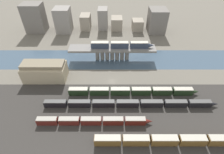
{
  "coord_description": "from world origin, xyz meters",
  "views": [
    {
      "loc": [
        -0.13,
        -76.86,
        67.86
      ],
      "look_at": [
        0.0,
        -0.64,
        3.65
      ],
      "focal_mm": 28.0,
      "sensor_mm": 36.0,
      "label": 1
    }
  ],
  "objects_px": {
    "train_on_bridge": "(121,45)",
    "train_yard_outer": "(133,91)",
    "train_yard_near": "(167,140)",
    "train_yard_mid": "(93,121)",
    "train_yard_far": "(130,104)",
    "warehouse_building": "(45,71)"
  },
  "relations": [
    {
      "from": "train_on_bridge",
      "to": "train_yard_outer",
      "type": "relative_size",
      "value": 0.59
    },
    {
      "from": "train_yard_near",
      "to": "train_yard_mid",
      "type": "xyz_separation_m",
      "value": [
        -31.0,
        9.73,
        -0.33
      ]
    },
    {
      "from": "train_yard_mid",
      "to": "train_yard_outer",
      "type": "relative_size",
      "value": 0.75
    },
    {
      "from": "train_on_bridge",
      "to": "train_yard_far",
      "type": "distance_m",
      "value": 42.77
    },
    {
      "from": "train_yard_near",
      "to": "train_yard_mid",
      "type": "distance_m",
      "value": 32.49
    },
    {
      "from": "train_on_bridge",
      "to": "train_yard_mid",
      "type": "relative_size",
      "value": 0.78
    },
    {
      "from": "train_yard_far",
      "to": "train_yard_mid",
      "type": "bearing_deg",
      "value": -149.31
    },
    {
      "from": "train_yard_far",
      "to": "warehouse_building",
      "type": "distance_m",
      "value": 52.95
    },
    {
      "from": "train_yard_mid",
      "to": "warehouse_building",
      "type": "relative_size",
      "value": 2.16
    },
    {
      "from": "train_yard_mid",
      "to": "warehouse_building",
      "type": "height_order",
      "value": "warehouse_building"
    },
    {
      "from": "train_on_bridge",
      "to": "train_yard_outer",
      "type": "bearing_deg",
      "value": -81.72
    },
    {
      "from": "train_yard_near",
      "to": "train_yard_far",
      "type": "distance_m",
      "value": 24.24
    },
    {
      "from": "warehouse_building",
      "to": "train_yard_outer",
      "type": "bearing_deg",
      "value": -14.93
    },
    {
      "from": "train_yard_mid",
      "to": "warehouse_building",
      "type": "distance_m",
      "value": 44.61
    },
    {
      "from": "train_yard_outer",
      "to": "warehouse_building",
      "type": "height_order",
      "value": "warehouse_building"
    },
    {
      "from": "train_yard_near",
      "to": "train_yard_outer",
      "type": "relative_size",
      "value": 0.88
    },
    {
      "from": "train_on_bridge",
      "to": "warehouse_building",
      "type": "bearing_deg",
      "value": -156.41
    },
    {
      "from": "train_yard_near",
      "to": "train_yard_outer",
      "type": "xyz_separation_m",
      "value": [
        -11.51,
        28.48,
        -0.09
      ]
    },
    {
      "from": "train_yard_far",
      "to": "train_on_bridge",
      "type": "bearing_deg",
      "value": 93.76
    },
    {
      "from": "train_yard_near",
      "to": "train_yard_outer",
      "type": "distance_m",
      "value": 30.72
    },
    {
      "from": "train_yard_outer",
      "to": "train_yard_near",
      "type": "bearing_deg",
      "value": -67.99
    },
    {
      "from": "train_on_bridge",
      "to": "warehouse_building",
      "type": "height_order",
      "value": "train_on_bridge"
    }
  ]
}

